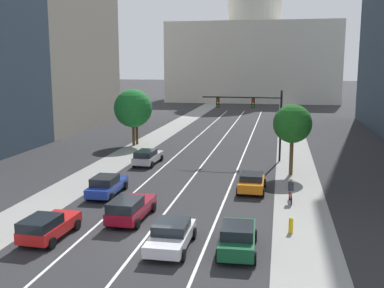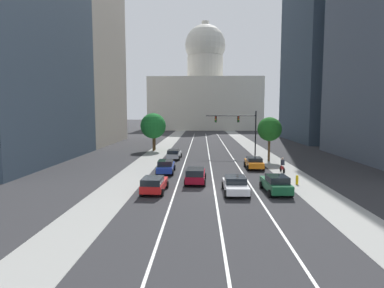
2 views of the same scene
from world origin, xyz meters
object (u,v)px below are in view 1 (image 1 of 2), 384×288
object	(u,v)px
car_orange	(252,182)
cyclist	(291,191)
street_tree_near_left	(136,107)
car_silver	(147,157)
street_tree_mid_left	(133,108)
capitol_building	(254,45)
car_white	(171,235)
car_blue	(107,185)
car_green	(238,237)
car_crimson	(130,208)
fire_hydrant	(291,225)
traffic_signal_mast	(256,112)
street_tree_far_right	(292,124)
car_red	(48,226)

from	to	relation	value
car_orange	cyclist	size ratio (longest dim) A/B	2.39
cyclist	street_tree_near_left	size ratio (longest dim) A/B	0.28
car_silver	street_tree_near_left	size ratio (longest dim) A/B	0.79
cyclist	street_tree_mid_left	world-z (taller)	street_tree_mid_left
capitol_building	cyclist	xyz separation A→B (m)	(8.04, -90.23, -13.35)
car_white	car_blue	size ratio (longest dim) A/B	0.95
car_green	car_blue	xyz separation A→B (m)	(-10.39, 8.55, -0.02)
car_silver	cyclist	distance (m)	16.58
car_white	car_crimson	bearing A→B (deg)	42.71
car_crimson	street_tree_mid_left	world-z (taller)	street_tree_mid_left
car_silver	fire_hydrant	bearing A→B (deg)	-138.93
car_green	traffic_signal_mast	size ratio (longest dim) A/B	0.58
street_tree_far_right	street_tree_near_left	distance (m)	21.65
car_silver	cyclist	size ratio (longest dim) A/B	2.79
car_green	car_blue	world-z (taller)	car_green
car_blue	street_tree_far_right	world-z (taller)	street_tree_far_right
car_white	car_orange	world-z (taller)	car_white
street_tree_far_right	car_crimson	bearing A→B (deg)	-125.38
traffic_signal_mast	street_tree_near_left	world-z (taller)	traffic_signal_mast
traffic_signal_mast	cyclist	bearing A→B (deg)	-76.91
capitol_building	street_tree_near_left	xyz separation A→B (m)	(-9.60, -69.62, -9.77)
street_tree_near_left	car_crimson	bearing A→B (deg)	-73.37
capitol_building	car_orange	size ratio (longest dim) A/B	10.19
car_green	street_tree_far_right	bearing A→B (deg)	-12.23
car_red	car_green	bearing A→B (deg)	-86.39
car_orange	car_silver	bearing A→B (deg)	53.79
car_blue	street_tree_far_right	distance (m)	16.56
capitol_building	car_crimson	bearing A→B (deg)	-91.04
street_tree_mid_left	street_tree_near_left	bearing A→B (deg)	85.94
cyclist	street_tree_far_right	distance (m)	9.06
car_red	street_tree_far_right	xyz separation A→B (m)	(13.42, 17.83, 3.69)
car_silver	car_red	bearing A→B (deg)	-178.47
car_crimson	traffic_signal_mast	distance (m)	21.03
street_tree_far_right	street_tree_near_left	xyz separation A→B (m)	(-17.81, 12.30, -0.04)
street_tree_near_left	capitol_building	bearing A→B (deg)	82.15
capitol_building	street_tree_mid_left	world-z (taller)	capitol_building
street_tree_mid_left	capitol_building	bearing A→B (deg)	82.21
fire_hydrant	street_tree_near_left	size ratio (longest dim) A/B	0.15
car_crimson	car_silver	bearing A→B (deg)	13.97
car_silver	street_tree_mid_left	world-z (taller)	street_tree_mid_left
capitol_building	cyclist	bearing A→B (deg)	-84.91
car_green	street_tree_far_right	size ratio (longest dim) A/B	0.75
car_red	street_tree_far_right	bearing A→B (deg)	-34.87
car_crimson	cyclist	xyz separation A→B (m)	(9.78, 5.71, 0.04)
car_crimson	street_tree_mid_left	bearing A→B (deg)	18.96
traffic_signal_mast	car_orange	bearing A→B (deg)	-88.11
car_crimson	fire_hydrant	world-z (taller)	car_crimson
car_orange	cyclist	bearing A→B (deg)	-129.66
traffic_signal_mast	cyclist	distance (m)	14.78
car_white	cyclist	bearing A→B (deg)	-34.33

